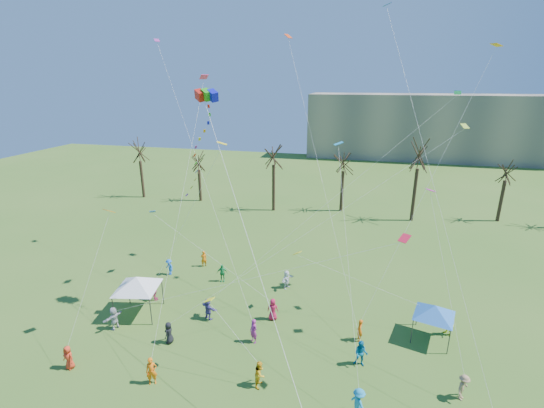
% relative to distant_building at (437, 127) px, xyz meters
% --- Properties ---
extents(distant_building, '(60.00, 14.00, 15.00)m').
position_rel_distant_building_xyz_m(distant_building, '(0.00, 0.00, 0.00)').
color(distant_building, gray).
rests_on(distant_building, ground).
extents(bare_tree_row, '(66.87, 8.24, 11.22)m').
position_rel_distant_building_xyz_m(bare_tree_row, '(-17.79, -45.82, -0.44)').
color(bare_tree_row, black).
rests_on(bare_tree_row, ground).
extents(big_box_kite, '(5.98, 7.23, 21.56)m').
position_rel_distant_building_xyz_m(big_box_kite, '(-27.73, -73.16, 5.59)').
color(big_box_kite, red).
rests_on(big_box_kite, ground).
extents(canopy_tent_white, '(4.39, 4.39, 3.36)m').
position_rel_distant_building_xyz_m(canopy_tent_white, '(-33.17, -74.83, -4.65)').
color(canopy_tent_white, '#3F3F44').
rests_on(canopy_tent_white, ground).
extents(canopy_tent_blue, '(3.62, 3.62, 2.81)m').
position_rel_distant_building_xyz_m(canopy_tent_blue, '(-10.63, -72.57, -5.12)').
color(canopy_tent_blue, '#3F3F44').
rests_on(canopy_tent_blue, ground).
extents(festival_crowd, '(26.37, 16.20, 1.86)m').
position_rel_distant_building_xyz_m(festival_crowd, '(-23.46, -75.14, -6.62)').
color(festival_crowd, red).
rests_on(festival_crowd, ground).
extents(small_kites_aloft, '(30.79, 18.65, 31.53)m').
position_rel_distant_building_xyz_m(small_kites_aloft, '(-21.39, -70.19, 5.51)').
color(small_kites_aloft, orange).
rests_on(small_kites_aloft, ground).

